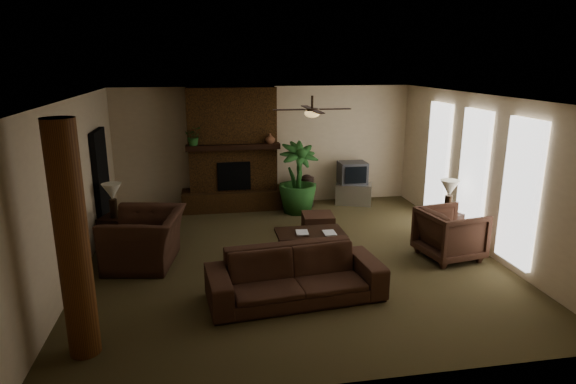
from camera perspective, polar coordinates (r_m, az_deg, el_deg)
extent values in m
plane|color=brown|center=(8.68, 0.46, -7.71)|extent=(7.00, 7.00, 0.00)
plane|color=silver|center=(8.01, 0.50, 11.05)|extent=(7.00, 7.00, 0.00)
plane|color=beige|center=(11.62, -2.64, 5.39)|extent=(7.00, 0.00, 7.00)
plane|color=beige|center=(5.00, 7.77, -8.27)|extent=(7.00, 0.00, 7.00)
plane|color=beige|center=(8.37, -23.82, 0.19)|extent=(0.00, 7.00, 7.00)
plane|color=beige|center=(9.50, 21.75, 2.08)|extent=(0.00, 7.00, 7.00)
cube|color=#533216|center=(11.31, -6.51, 5.03)|extent=(2.00, 0.50, 2.80)
cube|color=#533216|center=(11.47, -6.31, -0.84)|extent=(2.40, 0.70, 0.45)
cube|color=black|center=(11.17, -6.34, 1.87)|extent=(0.75, 0.04, 0.65)
cube|color=black|center=(11.01, -6.44, 5.29)|extent=(2.10, 0.28, 0.12)
cube|color=white|center=(10.84, 17.16, 3.74)|extent=(0.08, 0.85, 2.35)
cube|color=white|center=(9.65, 20.86, 2.05)|extent=(0.08, 0.85, 2.35)
cube|color=white|center=(8.51, 25.57, -0.12)|extent=(0.08, 0.85, 2.35)
cylinder|color=brown|center=(6.00, -23.94, -5.43)|extent=(0.36, 0.36, 2.80)
cube|color=black|center=(10.14, -20.98, 0.90)|extent=(0.10, 1.00, 2.10)
cylinder|color=black|center=(8.40, 2.85, 10.41)|extent=(0.04, 0.04, 0.24)
cylinder|color=black|center=(8.41, 2.84, 9.59)|extent=(0.20, 0.20, 0.06)
ellipsoid|color=#F2BF72|center=(8.41, 2.84, 9.18)|extent=(0.26, 0.26, 0.14)
cube|color=black|center=(8.50, 5.51, 9.67)|extent=(0.55, 0.12, 0.01)
cube|color=black|center=(8.33, 0.12, 9.62)|extent=(0.55, 0.12, 0.01)
cube|color=black|center=(8.80, 2.27, 9.91)|extent=(0.12, 0.55, 0.01)
cube|color=black|center=(8.02, 3.48, 9.38)|extent=(0.12, 0.55, 0.01)
imported|color=#42281C|center=(7.09, 0.87, -8.80)|extent=(2.59, 0.99, 0.99)
imported|color=#42281C|center=(8.61, -16.48, -4.30)|extent=(1.10, 1.50, 1.20)
imported|color=#42281C|center=(8.98, 18.52, -4.41)|extent=(1.04, 1.08, 0.98)
cube|color=black|center=(8.69, 2.61, -4.86)|extent=(1.20, 0.70, 0.06)
cube|color=black|center=(8.45, -0.38, -7.01)|extent=(0.07, 0.07, 0.37)
cube|color=black|center=(8.66, 6.20, -6.54)|extent=(0.07, 0.07, 0.37)
cube|color=black|center=(8.91, -0.91, -5.81)|extent=(0.07, 0.07, 0.37)
cube|color=black|center=(9.11, 5.34, -5.39)|extent=(0.07, 0.07, 0.37)
cube|color=#42281C|center=(9.82, 3.52, -3.72)|extent=(0.64, 0.64, 0.40)
cube|color=#BABABC|center=(11.89, 7.70, -0.19)|extent=(0.97, 0.77, 0.50)
cube|color=#3D3D40|center=(11.81, 7.56, 2.26)|extent=(0.65, 0.50, 0.52)
cube|color=black|center=(11.56, 7.95, 1.97)|extent=(0.52, 0.03, 0.40)
cylinder|color=black|center=(11.58, 2.20, 0.03)|extent=(0.34, 0.34, 0.70)
sphere|color=black|center=(11.51, 2.21, 1.23)|extent=(0.34, 0.34, 0.34)
imported|color=#265522|center=(11.07, 1.14, -0.14)|extent=(1.31, 1.79, 0.90)
cube|color=black|center=(9.75, -19.49, -4.28)|extent=(0.65, 0.65, 0.55)
cylinder|color=black|center=(9.57, -19.77, -1.82)|extent=(0.14, 0.14, 0.35)
cone|color=beige|center=(9.49, -19.94, 0.06)|extent=(0.37, 0.37, 0.30)
cube|color=black|center=(9.86, 17.86, -3.91)|extent=(0.66, 0.66, 0.55)
cylinder|color=black|center=(9.74, 18.26, -1.39)|extent=(0.16, 0.16, 0.35)
cone|color=beige|center=(9.66, 18.42, 0.46)|extent=(0.40, 0.40, 0.30)
imported|color=#265522|center=(10.93, -10.98, 6.22)|extent=(0.39, 0.43, 0.33)
imported|color=brown|center=(11.02, -2.09, 6.27)|extent=(0.24, 0.25, 0.22)
imported|color=#999999|center=(8.53, 0.95, -3.99)|extent=(0.22, 0.05, 0.29)
imported|color=#999999|center=(8.54, 4.20, -4.00)|extent=(0.21, 0.03, 0.29)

